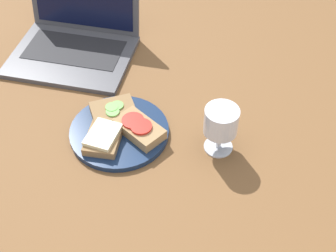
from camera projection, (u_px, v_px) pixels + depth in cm
name	position (u px, v px, depth cm)	size (l,w,h in cm)	color
wooden_table	(161.00, 142.00, 108.66)	(140.00, 140.00, 3.00)	brown
plate	(119.00, 132.00, 107.89)	(22.91, 22.91, 1.40)	navy
sandwich_with_tomato	(139.00, 128.00, 105.72)	(13.21, 11.64, 3.10)	#A88456
sandwich_with_cucumber	(113.00, 112.00, 109.53)	(12.53, 11.66, 2.96)	#937047
sandwich_with_cheese	(103.00, 138.00, 103.92)	(7.88, 10.17, 2.81)	#937047
wine_glass	(221.00, 124.00, 99.46)	(7.46, 7.46, 11.63)	white
laptop	(76.00, 37.00, 127.69)	(32.02, 27.58, 19.82)	#4C4C51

